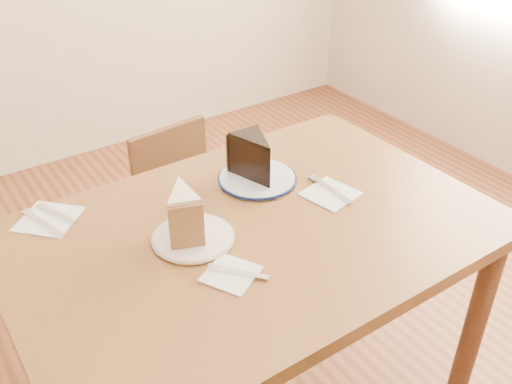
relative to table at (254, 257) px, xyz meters
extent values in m
cube|color=#4D2D15|center=(0.00, 0.00, 0.08)|extent=(1.20, 0.80, 0.04)
cylinder|color=#361B10|center=(0.54, -0.34, -0.30)|extent=(0.06, 0.06, 0.71)
cylinder|color=#361B10|center=(-0.54, 0.34, -0.30)|extent=(0.06, 0.06, 0.71)
cylinder|color=#361B10|center=(0.54, 0.34, -0.30)|extent=(0.06, 0.06, 0.71)
cube|color=#382011|center=(0.12, 0.52, -0.27)|extent=(0.39, 0.39, 0.04)
cylinder|color=#382011|center=(0.25, 0.69, -0.47)|extent=(0.03, 0.03, 0.36)
cylinder|color=#382011|center=(-0.05, 0.66, -0.47)|extent=(0.03, 0.03, 0.36)
cylinder|color=#382011|center=(0.28, 0.39, -0.47)|extent=(0.03, 0.03, 0.36)
cylinder|color=#382011|center=(-0.02, 0.36, -0.47)|extent=(0.03, 0.03, 0.36)
cube|color=#382011|center=(0.10, 0.68, -0.09)|extent=(0.30, 0.06, 0.32)
cylinder|color=silver|center=(-0.15, 0.04, 0.10)|extent=(0.19, 0.19, 0.01)
cylinder|color=white|center=(0.13, 0.18, 0.10)|extent=(0.21, 0.21, 0.01)
cube|color=white|center=(-0.15, -0.12, 0.10)|extent=(0.15, 0.15, 0.00)
cube|color=white|center=(0.25, 0.00, 0.10)|extent=(0.15, 0.15, 0.00)
cube|color=white|center=(-0.42, 0.32, 0.10)|extent=(0.19, 0.19, 0.00)
cube|color=silver|center=(-0.13, -0.13, 0.10)|extent=(0.10, 0.12, 0.00)
cube|color=silver|center=(0.27, 0.02, 0.10)|extent=(0.02, 0.17, 0.00)
cube|color=silver|center=(-0.39, 0.33, 0.10)|extent=(0.06, 0.14, 0.00)
cube|color=silver|center=(-0.43, 0.31, 0.10)|extent=(0.06, 0.16, 0.00)
camera|label=1|loc=(-0.65, -0.95, 0.94)|focal=40.00mm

